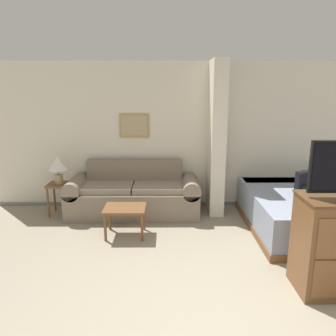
# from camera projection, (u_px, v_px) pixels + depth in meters

# --- Properties ---
(wall_back) EXTENTS (7.20, 0.16, 2.60)m
(wall_back) POSITION_uv_depth(u_px,v_px,m) (191.00, 136.00, 5.93)
(wall_back) COLOR silver
(wall_back) RESTS_ON ground_plane
(wall_partition_pillar) EXTENTS (0.24, 0.62, 2.60)m
(wall_partition_pillar) POSITION_uv_depth(u_px,v_px,m) (216.00, 139.00, 5.57)
(wall_partition_pillar) COLOR silver
(wall_partition_pillar) RESTS_ON ground_plane
(couch) EXTENTS (2.26, 0.84, 0.90)m
(couch) POSITION_uv_depth(u_px,v_px,m) (134.00, 195.00, 5.68)
(couch) COLOR gray
(couch) RESTS_ON ground_plane
(coffee_table) EXTENTS (0.60, 0.47, 0.44)m
(coffee_table) POSITION_uv_depth(u_px,v_px,m) (125.00, 211.00, 4.80)
(coffee_table) COLOR brown
(coffee_table) RESTS_ON ground_plane
(side_table) EXTENTS (0.38, 0.38, 0.55)m
(side_table) POSITION_uv_depth(u_px,v_px,m) (60.00, 190.00, 5.61)
(side_table) COLOR brown
(side_table) RESTS_ON ground_plane
(table_lamp) EXTENTS (0.33, 0.33, 0.48)m
(table_lamp) POSITION_uv_depth(u_px,v_px,m) (58.00, 165.00, 5.51)
(table_lamp) COLOR tan
(table_lamp) RESTS_ON side_table
(bed) EXTENTS (1.82, 2.10, 0.57)m
(bed) POSITION_uv_depth(u_px,v_px,m) (308.00, 211.00, 5.06)
(bed) COLOR brown
(bed) RESTS_ON ground_plane
(backpack) EXTENTS (0.32, 0.19, 0.40)m
(backpack) POSITION_uv_depth(u_px,v_px,m) (308.00, 183.00, 4.84)
(backpack) COLOR black
(backpack) RESTS_ON bed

